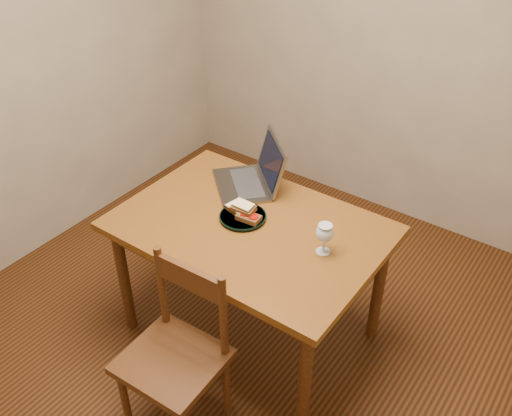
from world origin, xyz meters
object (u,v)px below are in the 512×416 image
Objects in this scene: table at (250,238)px; laptop at (255,174)px; plate at (243,217)px; milk_glass at (324,239)px; chair at (175,349)px.

laptop is (-0.19, 0.31, 0.16)m from table.
milk_glass is at bearing 1.23° from plate.
laptop is at bearing 121.46° from table.
milk_glass is (0.33, 0.68, 0.33)m from chair.
plate is 1.50× the size of milk_glass.
table is at bearing -175.55° from milk_glass.
milk_glass is (0.40, 0.03, 0.16)m from table.
table is 2.88× the size of chair.
plate is (-0.13, 0.67, 0.26)m from chair.
laptop reaches higher than chair.
chair is 0.73m from plate.
table is 0.39m from laptop.
table is 2.61× the size of laptop.
laptop is (-0.26, 0.96, 0.32)m from chair.
laptop is at bearing 102.66° from chair.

